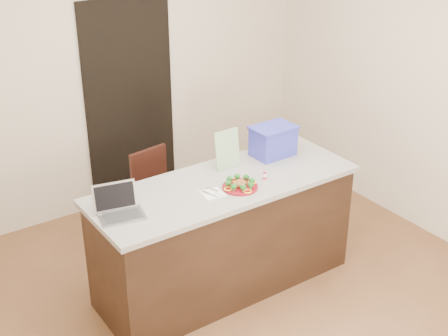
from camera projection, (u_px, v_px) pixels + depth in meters
ground at (242, 299)px, 4.85m from camera, size 4.00×4.00×0.00m
room_shell at (245, 103)px, 4.14m from camera, size 4.00×4.00×4.00m
doorway at (130, 103)px, 5.93m from camera, size 0.90×0.02×2.00m
island at (224, 235)px, 4.83m from camera, size 2.06×0.76×0.92m
plate at (240, 187)px, 4.54m from camera, size 0.26×0.26×0.02m
meatballs at (241, 184)px, 4.53m from camera, size 0.11×0.11×0.04m
broccoli at (240, 182)px, 4.52m from camera, size 0.21×0.21×0.04m
pepper_rings at (240, 186)px, 4.54m from camera, size 0.27×0.27×0.01m
napkin at (213, 194)px, 4.46m from camera, size 0.17×0.17×0.01m
fork at (210, 193)px, 4.45m from camera, size 0.05×0.15×0.00m
knife at (217, 193)px, 4.46m from camera, size 0.05×0.18×0.01m
yogurt_bottle at (264, 177)px, 4.64m from camera, size 0.03×0.03×0.07m
laptop at (119, 207)px, 4.18m from camera, size 0.33×0.29×0.21m
leaflet at (227, 149)px, 4.78m from camera, size 0.22×0.05×0.31m
blue_box at (273, 141)px, 5.01m from camera, size 0.35×0.26×0.25m
chair at (155, 191)px, 5.45m from camera, size 0.42×0.42×0.84m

